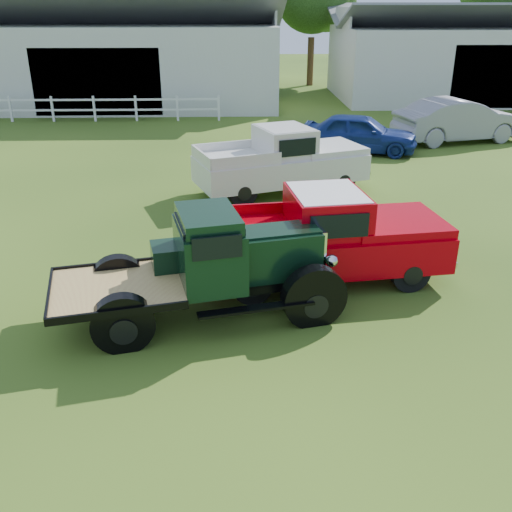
{
  "coord_description": "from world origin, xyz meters",
  "views": [
    {
      "loc": [
        -0.11,
        -8.24,
        5.24
      ],
      "look_at": [
        0.2,
        1.2,
        1.05
      ],
      "focal_mm": 40.0,
      "sensor_mm": 36.0,
      "label": 1
    }
  ],
  "objects_px": {
    "red_pickup": "(320,236)",
    "misc_car_grey": "(459,120)",
    "vintage_flatbed": "(204,265)",
    "misc_car_blue": "(360,133)",
    "white_pickup": "(281,161)"
  },
  "relations": [
    {
      "from": "red_pickup",
      "to": "misc_car_grey",
      "type": "height_order",
      "value": "red_pickup"
    },
    {
      "from": "vintage_flatbed",
      "to": "misc_car_blue",
      "type": "height_order",
      "value": "vintage_flatbed"
    },
    {
      "from": "white_pickup",
      "to": "red_pickup",
      "type": "bearing_deg",
      "value": -106.55
    },
    {
      "from": "vintage_flatbed",
      "to": "red_pickup",
      "type": "height_order",
      "value": "vintage_flatbed"
    },
    {
      "from": "red_pickup",
      "to": "misc_car_blue",
      "type": "xyz_separation_m",
      "value": [
        3.01,
        10.94,
        -0.22
      ]
    },
    {
      "from": "vintage_flatbed",
      "to": "misc_car_grey",
      "type": "bearing_deg",
      "value": 42.36
    },
    {
      "from": "white_pickup",
      "to": "vintage_flatbed",
      "type": "bearing_deg",
      "value": -124.41
    },
    {
      "from": "red_pickup",
      "to": "misc_car_grey",
      "type": "bearing_deg",
      "value": 52.1
    },
    {
      "from": "vintage_flatbed",
      "to": "misc_car_blue",
      "type": "relative_size",
      "value": 1.17
    },
    {
      "from": "white_pickup",
      "to": "misc_car_grey",
      "type": "distance_m",
      "value": 10.24
    },
    {
      "from": "white_pickup",
      "to": "misc_car_grey",
      "type": "height_order",
      "value": "white_pickup"
    },
    {
      "from": "red_pickup",
      "to": "white_pickup",
      "type": "height_order",
      "value": "white_pickup"
    },
    {
      "from": "misc_car_grey",
      "to": "misc_car_blue",
      "type": "bearing_deg",
      "value": 96.87
    },
    {
      "from": "red_pickup",
      "to": "white_pickup",
      "type": "xyz_separation_m",
      "value": [
        -0.36,
        5.98,
        0.01
      ]
    },
    {
      "from": "vintage_flatbed",
      "to": "misc_car_blue",
      "type": "bearing_deg",
      "value": 53.85
    }
  ]
}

